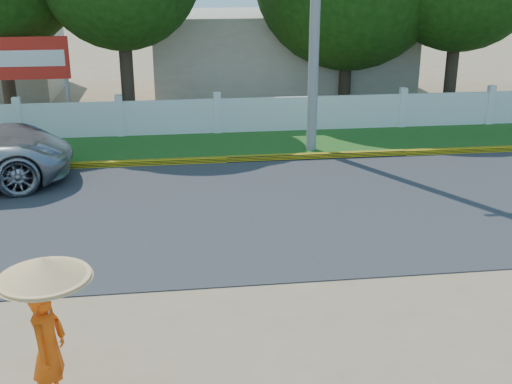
# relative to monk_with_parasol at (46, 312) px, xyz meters

# --- Properties ---
(ground) EXTENTS (120.00, 120.00, 0.00)m
(ground) POSITION_rel_monk_with_parasol_xyz_m (2.93, 1.71, -1.29)
(ground) COLOR #9E8460
(ground) RESTS_ON ground
(road) EXTENTS (60.00, 7.00, 0.02)m
(road) POSITION_rel_monk_with_parasol_xyz_m (2.93, 6.21, -1.28)
(road) COLOR #38383A
(road) RESTS_ON ground
(grass_verge) EXTENTS (60.00, 3.50, 0.03)m
(grass_verge) POSITION_rel_monk_with_parasol_xyz_m (2.93, 11.46, -1.27)
(grass_verge) COLOR #2D601E
(grass_verge) RESTS_ON ground
(curb) EXTENTS (40.00, 0.18, 0.16)m
(curb) POSITION_rel_monk_with_parasol_xyz_m (2.93, 9.76, -1.21)
(curb) COLOR yellow
(curb) RESTS_ON ground
(fence) EXTENTS (40.00, 0.10, 1.10)m
(fence) POSITION_rel_monk_with_parasol_xyz_m (2.93, 12.91, -0.74)
(fence) COLOR silver
(fence) RESTS_ON ground
(building_near) EXTENTS (10.00, 6.00, 3.20)m
(building_near) POSITION_rel_monk_with_parasol_xyz_m (5.93, 19.71, 0.31)
(building_near) COLOR #B7AD99
(building_near) RESTS_ON ground
(monk_with_parasol) EXTENTS (1.09, 1.09, 1.97)m
(monk_with_parasol) POSITION_rel_monk_with_parasol_xyz_m (0.00, 0.00, 0.00)
(monk_with_parasol) COLOR #E04E0B
(monk_with_parasol) RESTS_ON ground
(billboard) EXTENTS (2.50, 0.13, 2.95)m
(billboard) POSITION_rel_monk_with_parasol_xyz_m (-2.82, 14.01, 0.85)
(billboard) COLOR gray
(billboard) RESTS_ON ground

